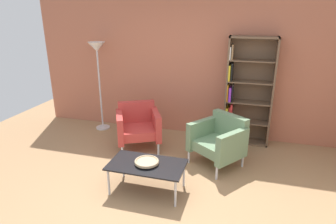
# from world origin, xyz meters

# --- Properties ---
(ground_plane) EXTENTS (8.32, 8.32, 0.00)m
(ground_plane) POSITION_xyz_m (0.00, 0.00, 0.00)
(ground_plane) COLOR #9E7751
(brick_back_panel) EXTENTS (6.40, 0.12, 2.90)m
(brick_back_panel) POSITION_xyz_m (0.00, 2.46, 1.45)
(brick_back_panel) COLOR #B2664C
(brick_back_panel) RESTS_ON ground_plane
(bookshelf_tall) EXTENTS (0.80, 0.30, 1.90)m
(bookshelf_tall) POSITION_xyz_m (0.93, 2.25, 0.92)
(bookshelf_tall) COLOR brown
(bookshelf_tall) RESTS_ON ground_plane
(coffee_table_low) EXTENTS (1.00, 0.56, 0.40)m
(coffee_table_low) POSITION_xyz_m (-0.22, 0.29, 0.37)
(coffee_table_low) COLOR black
(coffee_table_low) RESTS_ON ground_plane
(decorative_bowl) EXTENTS (0.32, 0.32, 0.05)m
(decorative_bowl) POSITION_xyz_m (-0.22, 0.29, 0.43)
(decorative_bowl) COLOR tan
(decorative_bowl) RESTS_ON coffee_table_low
(armchair_by_bookshelf) EXTENTS (0.95, 0.93, 0.78)m
(armchair_by_bookshelf) POSITION_xyz_m (0.61, 1.28, 0.41)
(armchair_by_bookshelf) COLOR slate
(armchair_by_bookshelf) RESTS_ON ground_plane
(armchair_corner_red) EXTENTS (0.92, 0.89, 0.78)m
(armchair_corner_red) POSITION_xyz_m (-0.82, 1.49, 0.41)
(armchair_corner_red) COLOR #B73833
(armchair_corner_red) RESTS_ON ground_plane
(floor_lamp_torchiere) EXTENTS (0.32, 0.32, 1.74)m
(floor_lamp_torchiere) POSITION_xyz_m (-1.85, 2.11, 1.45)
(floor_lamp_torchiere) COLOR silver
(floor_lamp_torchiere) RESTS_ON ground_plane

